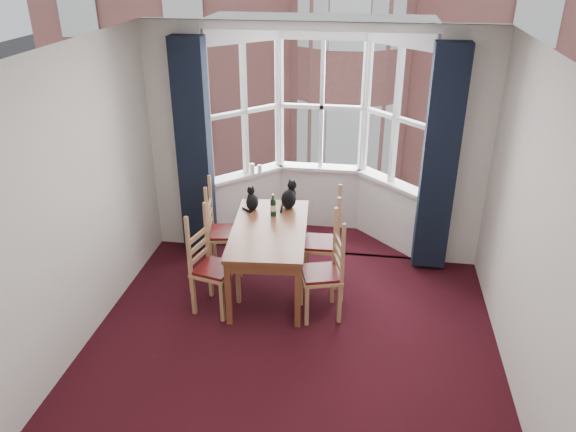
% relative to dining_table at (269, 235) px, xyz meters
% --- Properties ---
extents(floor, '(4.50, 4.50, 0.00)m').
position_rel_dining_table_xyz_m(floor, '(0.39, -1.31, -0.68)').
color(floor, black).
rests_on(floor, ground).
extents(ceiling, '(4.50, 4.50, 0.00)m').
position_rel_dining_table_xyz_m(ceiling, '(0.39, -1.31, 2.12)').
color(ceiling, white).
rests_on(ceiling, floor).
extents(wall_left, '(0.00, 4.50, 4.50)m').
position_rel_dining_table_xyz_m(wall_left, '(-1.61, -1.31, 0.72)').
color(wall_left, silver).
rests_on(wall_left, floor).
extents(wall_right, '(0.00, 4.50, 4.50)m').
position_rel_dining_table_xyz_m(wall_right, '(2.39, -1.31, 0.72)').
color(wall_right, silver).
rests_on(wall_right, floor).
extents(wall_back_pier_left, '(0.70, 0.12, 2.80)m').
position_rel_dining_table_xyz_m(wall_back_pier_left, '(-1.26, 0.94, 0.72)').
color(wall_back_pier_left, silver).
rests_on(wall_back_pier_left, floor).
extents(wall_back_pier_right, '(0.70, 0.12, 2.80)m').
position_rel_dining_table_xyz_m(wall_back_pier_right, '(2.04, 0.94, 0.72)').
color(wall_back_pier_right, silver).
rests_on(wall_back_pier_right, floor).
extents(bay_window, '(2.76, 0.94, 2.80)m').
position_rel_dining_table_xyz_m(bay_window, '(0.39, 1.44, 0.72)').
color(bay_window, white).
rests_on(bay_window, floor).
extents(curtain_left, '(0.38, 0.22, 2.60)m').
position_rel_dining_table_xyz_m(curtain_left, '(-1.03, 0.76, 0.67)').
color(curtain_left, black).
rests_on(curtain_left, floor).
extents(curtain_right, '(0.38, 0.22, 2.60)m').
position_rel_dining_table_xyz_m(curtain_right, '(1.81, 0.76, 0.67)').
color(curtain_right, black).
rests_on(curtain_right, floor).
extents(dining_table, '(0.92, 1.56, 0.77)m').
position_rel_dining_table_xyz_m(dining_table, '(0.00, 0.00, 0.00)').
color(dining_table, brown).
rests_on(dining_table, floor).
extents(chair_left_near, '(0.49, 0.50, 0.92)m').
position_rel_dining_table_xyz_m(chair_left_near, '(-0.58, -0.46, -0.21)').
color(chair_left_near, tan).
rests_on(chair_left_near, floor).
extents(chair_left_far, '(0.46, 0.48, 0.92)m').
position_rel_dining_table_xyz_m(chair_left_far, '(-0.67, 0.32, -0.21)').
color(chair_left_far, tan).
rests_on(chair_left_far, floor).
extents(chair_right_near, '(0.50, 0.52, 0.92)m').
position_rel_dining_table_xyz_m(chair_right_near, '(0.69, -0.39, -0.21)').
color(chair_right_near, tan).
rests_on(chair_right_near, floor).
extents(chair_right_far, '(0.41, 0.43, 0.92)m').
position_rel_dining_table_xyz_m(chair_right_far, '(0.65, 0.25, -0.21)').
color(chair_right_far, tan).
rests_on(chair_right_far, floor).
extents(cat_left, '(0.21, 0.23, 0.27)m').
position_rel_dining_table_xyz_m(cat_left, '(-0.28, 0.44, 0.19)').
color(cat_left, black).
rests_on(cat_left, dining_table).
extents(cat_right, '(0.24, 0.28, 0.33)m').
position_rel_dining_table_xyz_m(cat_right, '(0.14, 0.56, 0.21)').
color(cat_right, black).
rests_on(cat_right, dining_table).
extents(wine_bottle, '(0.07, 0.07, 0.26)m').
position_rel_dining_table_xyz_m(wine_bottle, '(-0.01, 0.31, 0.20)').
color(wine_bottle, black).
rests_on(wine_bottle, dining_table).
extents(candle_tall, '(0.06, 0.06, 0.14)m').
position_rel_dining_table_xyz_m(candle_tall, '(-0.46, 1.29, 0.26)').
color(candle_tall, white).
rests_on(candle_tall, bay_window).
extents(candle_short, '(0.06, 0.06, 0.11)m').
position_rel_dining_table_xyz_m(candle_short, '(-0.36, 1.32, 0.25)').
color(candle_short, white).
rests_on(candle_short, bay_window).
extents(street, '(80.00, 80.00, 0.00)m').
position_rel_dining_table_xyz_m(street, '(0.39, 30.94, -6.68)').
color(street, '#333335').
rests_on(street, ground).
extents(tenement_building, '(18.40, 7.80, 15.20)m').
position_rel_dining_table_xyz_m(tenement_building, '(0.39, 12.70, 0.92)').
color(tenement_building, '#9C5850').
rests_on(tenement_building, street).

